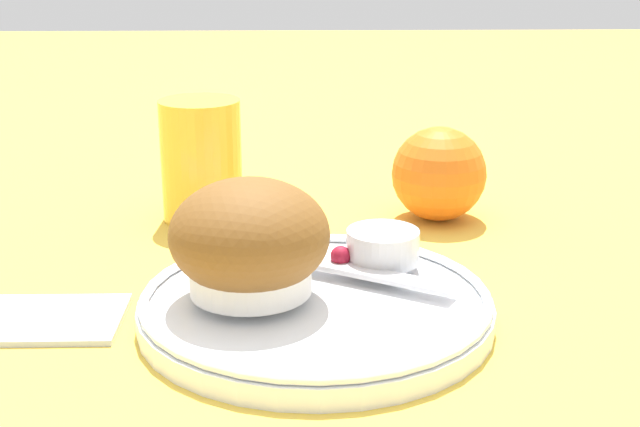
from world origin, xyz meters
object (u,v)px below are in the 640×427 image
at_px(orange_fruit, 439,174).
at_px(juice_glass, 201,160).
at_px(butter_knife, 325,265).
at_px(muffin, 250,242).

xyz_separation_m(orange_fruit, juice_glass, (-0.20, 0.01, 0.01)).
xyz_separation_m(butter_knife, juice_glass, (-0.10, 0.16, 0.03)).
height_order(butter_knife, orange_fruit, orange_fruit).
relative_size(muffin, juice_glass, 0.98).
height_order(muffin, juice_glass, juice_glass).
distance_m(muffin, butter_knife, 0.07).
relative_size(butter_knife, orange_fruit, 2.09).
bearing_deg(butter_knife, juice_glass, 150.90).
bearing_deg(juice_glass, muffin, -75.95).
distance_m(muffin, juice_glass, 0.21).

